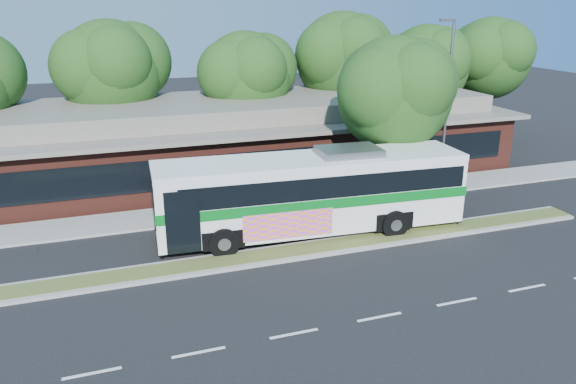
% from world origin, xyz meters
% --- Properties ---
extents(ground, '(120.00, 120.00, 0.00)m').
position_xyz_m(ground, '(0.00, 0.00, 0.00)').
color(ground, black).
rests_on(ground, ground).
extents(median_strip, '(26.00, 1.10, 0.15)m').
position_xyz_m(median_strip, '(0.00, 0.60, 0.07)').
color(median_strip, '#4A5B26').
rests_on(median_strip, ground).
extents(sidewalk, '(44.00, 2.60, 0.12)m').
position_xyz_m(sidewalk, '(0.00, 6.40, 0.06)').
color(sidewalk, gray).
rests_on(sidewalk, ground).
extents(plaza_building, '(33.20, 11.20, 4.45)m').
position_xyz_m(plaza_building, '(0.00, 12.99, 2.13)').
color(plaza_building, '#55231A').
rests_on(plaza_building, ground).
extents(lamp_post, '(0.93, 0.18, 9.07)m').
position_xyz_m(lamp_post, '(9.56, 6.00, 4.90)').
color(lamp_post, slate).
rests_on(lamp_post, ground).
extents(tree_bg_b, '(6.69, 6.00, 9.00)m').
position_xyz_m(tree_bg_b, '(-6.57, 16.14, 6.14)').
color(tree_bg_b, black).
rests_on(tree_bg_b, ground).
extents(tree_bg_c, '(6.24, 5.60, 8.26)m').
position_xyz_m(tree_bg_c, '(1.40, 15.13, 5.59)').
color(tree_bg_c, black).
rests_on(tree_bg_c, ground).
extents(tree_bg_d, '(6.91, 6.20, 9.37)m').
position_xyz_m(tree_bg_d, '(8.45, 16.15, 6.42)').
color(tree_bg_d, black).
rests_on(tree_bg_d, ground).
extents(tree_bg_e, '(6.47, 5.80, 8.50)m').
position_xyz_m(tree_bg_e, '(14.42, 15.14, 5.74)').
color(tree_bg_e, black).
rests_on(tree_bg_e, ground).
extents(tree_bg_f, '(6.69, 6.00, 8.92)m').
position_xyz_m(tree_bg_f, '(20.43, 16.14, 6.06)').
color(tree_bg_f, black).
rests_on(tree_bg_f, ground).
extents(transit_bus, '(13.79, 3.80, 3.83)m').
position_xyz_m(transit_bus, '(0.54, 2.39, 2.13)').
color(transit_bus, white).
rests_on(transit_bus, ground).
extents(sidewalk_tree, '(6.38, 5.73, 8.39)m').
position_xyz_m(sidewalk_tree, '(6.41, 5.44, 5.67)').
color(sidewalk_tree, black).
rests_on(sidewalk_tree, ground).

